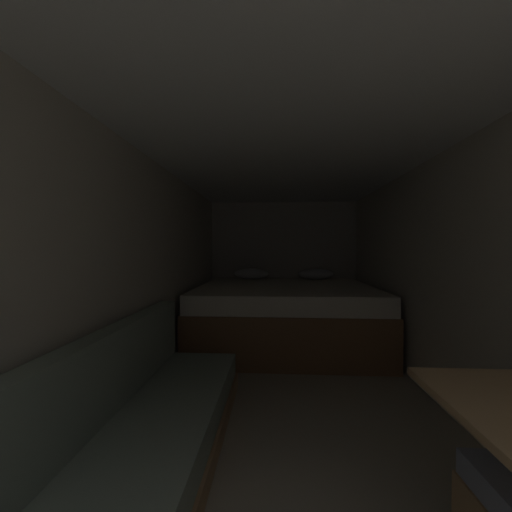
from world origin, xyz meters
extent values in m
plane|color=#A39984|center=(0.00, 2.16, 0.00)|extent=(7.30, 7.30, 0.00)
cube|color=beige|center=(0.00, 4.84, 0.98)|extent=(2.41, 0.05, 1.97)
cube|color=beige|center=(-1.18, 2.16, 0.98)|extent=(0.05, 5.30, 1.97)
cube|color=beige|center=(1.18, 2.16, 0.98)|extent=(0.05, 5.30, 1.97)
cube|color=white|center=(0.00, 2.16, 1.99)|extent=(2.41, 5.30, 0.05)
cube|color=brown|center=(0.00, 3.77, 0.27)|extent=(2.19, 1.98, 0.55)
cube|color=beige|center=(0.00, 3.77, 0.65)|extent=(2.15, 1.94, 0.21)
ellipsoid|color=white|center=(-0.49, 4.55, 0.84)|extent=(0.53, 0.32, 0.17)
ellipsoid|color=white|center=(0.49, 4.55, 0.84)|extent=(0.53, 0.32, 0.17)
cube|color=tan|center=(-0.79, 1.15, 0.06)|extent=(0.68, 2.63, 0.13)
cube|color=gray|center=(-0.79, 1.15, 0.21)|extent=(0.64, 2.59, 0.18)
cube|color=gray|center=(-1.07, 1.15, 0.53)|extent=(0.12, 2.59, 0.46)
camera|label=1|loc=(-0.12, -0.29, 1.22)|focal=22.19mm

